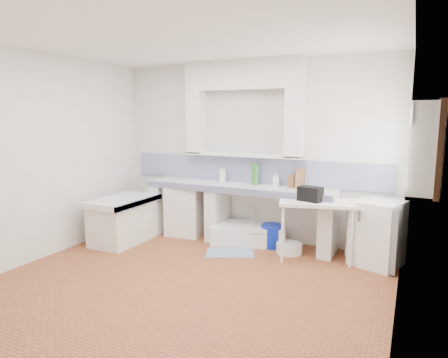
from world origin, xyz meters
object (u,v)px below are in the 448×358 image
at_px(stove, 187,210).
at_px(sink, 248,234).
at_px(side_table, 316,230).
at_px(fridge, 377,233).

xyz_separation_m(stove, sink, (1.10, 0.01, -0.27)).
distance_m(side_table, fridge, 0.79).
distance_m(sink, fridge, 1.91).
relative_size(stove, side_table, 0.83).
distance_m(stove, sink, 1.14).
distance_m(stove, fridge, 2.99).
height_order(sink, side_table, side_table).
relative_size(stove, sink, 0.73).
bearing_deg(fridge, stove, -163.11).
distance_m(sink, side_table, 1.17).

